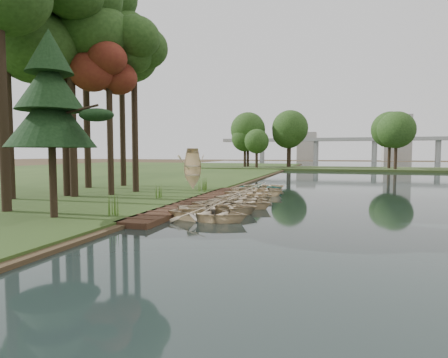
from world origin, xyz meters
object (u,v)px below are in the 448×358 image
(rowboat_1, at_px, (218,207))
(pine_tree, at_px, (50,100))
(stored_rowboat, at_px, (192,185))
(boardwalk, at_px, (198,202))
(rowboat_2, at_px, (225,204))
(rowboat_0, at_px, (209,212))

(rowboat_1, relative_size, pine_tree, 0.49)
(rowboat_1, xyz_separation_m, pine_tree, (-6.40, -3.98, 4.97))
(rowboat_1, xyz_separation_m, stored_rowboat, (-5.19, 9.78, 0.17))
(boardwalk, relative_size, rowboat_2, 4.19)
(rowboat_1, relative_size, stored_rowboat, 1.25)
(pine_tree, bearing_deg, stored_rowboat, 84.96)
(rowboat_2, xyz_separation_m, pine_tree, (-6.42, -5.17, 4.98))
(rowboat_2, bearing_deg, stored_rowboat, 49.51)
(rowboat_0, xyz_separation_m, pine_tree, (-6.41, -2.49, 4.99))
(rowboat_1, height_order, rowboat_2, rowboat_1)
(stored_rowboat, height_order, pine_tree, pine_tree)
(rowboat_0, bearing_deg, stored_rowboat, 33.74)
(boardwalk, bearing_deg, pine_tree, -116.91)
(boardwalk, bearing_deg, rowboat_2, -45.71)
(rowboat_2, bearing_deg, boardwalk, 62.57)
(rowboat_0, relative_size, stored_rowboat, 1.18)
(rowboat_1, distance_m, stored_rowboat, 11.07)
(rowboat_2, distance_m, stored_rowboat, 10.05)
(rowboat_1, distance_m, rowboat_2, 1.19)
(stored_rowboat, bearing_deg, rowboat_0, -110.89)
(rowboat_1, bearing_deg, stored_rowboat, 4.81)
(rowboat_0, distance_m, rowboat_1, 1.49)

